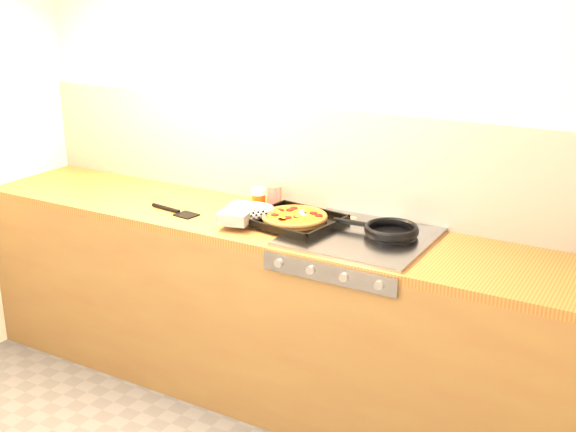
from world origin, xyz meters
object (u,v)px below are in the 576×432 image
Objects in this scene: frying_pan at (390,231)px; pizza_on_tray at (280,216)px; tomato_can at (274,196)px; juice_glass at (259,200)px.

pizza_on_tray is at bearing -170.57° from frying_pan.
juice_glass is at bearing -108.48° from tomato_can.
juice_glass is at bearing 147.29° from pizza_on_tray.
frying_pan is (0.50, 0.08, -0.01)m from pizza_on_tray.
tomato_can is (-0.67, 0.13, 0.02)m from frying_pan.
tomato_can is 0.10m from juice_glass.
frying_pan is at bearing -3.21° from juice_glass.
juice_glass is (-0.03, -0.09, 0.00)m from tomato_can.
juice_glass is (-0.19, 0.12, 0.02)m from pizza_on_tray.
tomato_can is 0.97× the size of juice_glass.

